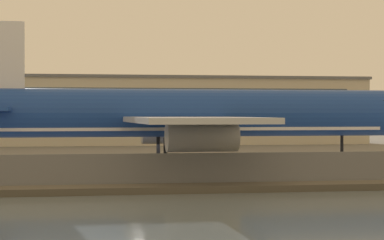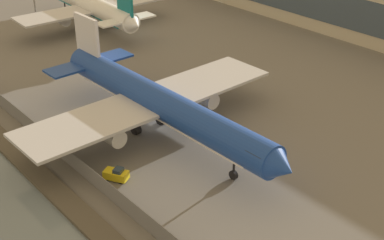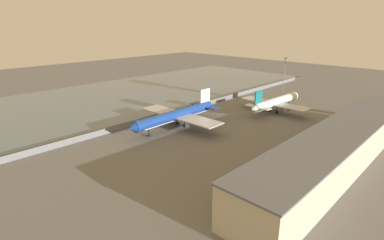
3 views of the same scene
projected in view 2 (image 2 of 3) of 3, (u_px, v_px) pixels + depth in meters
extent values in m
plane|color=#66635E|center=(156.00, 125.00, 83.73)|extent=(500.00, 500.00, 0.00)
cube|color=#474238|center=(35.00, 171.00, 71.94)|extent=(320.00, 3.00, 0.50)
cube|color=slate|center=(64.00, 153.00, 74.03)|extent=(280.00, 0.08, 2.52)
cylinder|color=slate|center=(64.00, 153.00, 74.03)|extent=(0.10, 0.10, 2.52)
cylinder|color=#193D93|center=(160.00, 102.00, 78.16)|extent=(43.86, 5.49, 4.60)
cone|color=#193D93|center=(282.00, 168.00, 62.87)|extent=(3.08, 4.43, 4.37)
cone|color=#193D93|center=(78.00, 58.00, 93.45)|extent=(3.07, 4.20, 4.14)
cube|color=#232D3D|center=(264.00, 153.00, 64.59)|extent=(2.61, 3.96, 1.38)
cube|color=silver|center=(160.00, 110.00, 78.76)|extent=(37.28, 4.44, 0.83)
cube|color=#B7BABF|center=(203.00, 82.00, 86.00)|extent=(10.06, 21.20, 0.46)
cube|color=#B7BABF|center=(91.00, 123.00, 73.76)|extent=(10.06, 21.20, 0.46)
cylinder|color=#B7BABF|center=(201.00, 96.00, 84.86)|extent=(6.18, 2.65, 2.53)
cylinder|color=#B7BABF|center=(107.00, 132.00, 74.58)|extent=(6.18, 2.65, 2.53)
cube|color=silver|center=(87.00, 39.00, 88.71)|extent=(6.58, 0.69, 7.82)
cube|color=#193D93|center=(109.00, 57.00, 92.96)|extent=(4.53, 7.79, 0.37)
cube|color=#193D93|center=(70.00, 69.00, 88.48)|extent=(4.53, 7.79, 0.37)
cylinder|color=black|center=(234.00, 166.00, 69.77)|extent=(0.32, 0.32, 2.69)
cylinder|color=black|center=(234.00, 175.00, 70.40)|extent=(1.30, 0.53, 1.29)
cylinder|color=black|center=(161.00, 112.00, 83.32)|extent=(0.37, 0.37, 2.69)
cylinder|color=black|center=(161.00, 120.00, 83.95)|extent=(1.50, 1.06, 1.48)
cylinder|color=black|center=(136.00, 122.00, 80.50)|extent=(0.37, 0.37, 2.69)
cylinder|color=black|center=(136.00, 130.00, 81.14)|extent=(1.50, 1.06, 1.48)
cylinder|color=white|center=(89.00, 4.00, 124.51)|extent=(37.50, 5.72, 4.33)
cone|color=white|center=(135.00, 25.00, 110.74)|extent=(2.96, 4.00, 3.89)
cube|color=#14707A|center=(89.00, 9.00, 125.07)|extent=(31.87, 4.64, 0.78)
cube|color=#B7BABF|center=(57.00, 15.00, 118.60)|extent=(8.88, 18.23, 0.43)
cube|color=#B7BABF|center=(126.00, 1.00, 128.35)|extent=(8.88, 18.23, 0.43)
cylinder|color=#B7BABF|center=(61.00, 19.00, 120.82)|extent=(5.32, 2.57, 2.38)
cylinder|color=#B7BABF|center=(119.00, 7.00, 129.01)|extent=(5.32, 2.57, 2.38)
cube|color=#14707A|center=(125.00, 1.00, 111.07)|extent=(5.62, 0.73, 7.35)
cube|color=white|center=(112.00, 23.00, 111.17)|extent=(3.98, 6.71, 0.35)
cube|color=white|center=(139.00, 17.00, 114.75)|extent=(3.98, 6.71, 0.35)
cylinder|color=black|center=(65.00, 6.00, 135.20)|extent=(0.30, 0.30, 2.53)
cylinder|color=black|center=(65.00, 11.00, 135.80)|extent=(1.23, 0.52, 1.21)
cylinder|color=black|center=(87.00, 23.00, 123.09)|extent=(0.35, 0.35, 2.53)
cylinder|color=black|center=(87.00, 28.00, 123.68)|extent=(1.43, 1.02, 1.39)
cylinder|color=black|center=(104.00, 19.00, 125.56)|extent=(0.35, 0.35, 2.53)
cylinder|color=black|center=(104.00, 24.00, 126.15)|extent=(1.43, 1.02, 1.39)
cube|color=yellow|center=(116.00, 175.00, 70.25)|extent=(3.57, 2.98, 1.11)
cube|color=#283847|center=(118.00, 170.00, 69.75)|extent=(1.61, 1.67, 0.50)
cylinder|color=black|center=(125.00, 176.00, 70.71)|extent=(0.72, 0.54, 0.70)
cylinder|color=black|center=(121.00, 182.00, 69.58)|extent=(0.72, 0.54, 0.70)
cylinder|color=black|center=(112.00, 173.00, 71.30)|extent=(0.72, 0.54, 0.70)
cylinder|color=black|center=(107.00, 179.00, 70.18)|extent=(0.72, 0.54, 0.70)
cube|color=yellow|center=(97.00, 4.00, 138.41)|extent=(2.27, 5.27, 2.07)
cube|color=#283847|center=(103.00, 2.00, 139.31)|extent=(2.03, 1.21, 0.83)
cube|color=orange|center=(97.00, 0.00, 137.88)|extent=(1.07, 0.53, 0.16)
cylinder|color=black|center=(101.00, 6.00, 140.38)|extent=(0.25, 0.85, 0.84)
cylinder|color=black|center=(105.00, 7.00, 139.16)|extent=(0.25, 0.85, 0.84)
cylinder|color=black|center=(90.00, 8.00, 138.47)|extent=(0.25, 0.85, 0.84)
cylinder|color=black|center=(94.00, 10.00, 137.25)|extent=(0.25, 0.85, 0.84)
cube|color=#BCB299|center=(347.00, 3.00, 123.09)|extent=(109.27, 15.48, 11.70)
cube|color=#3D4C5B|center=(327.00, 7.00, 118.36)|extent=(100.53, 0.16, 7.02)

